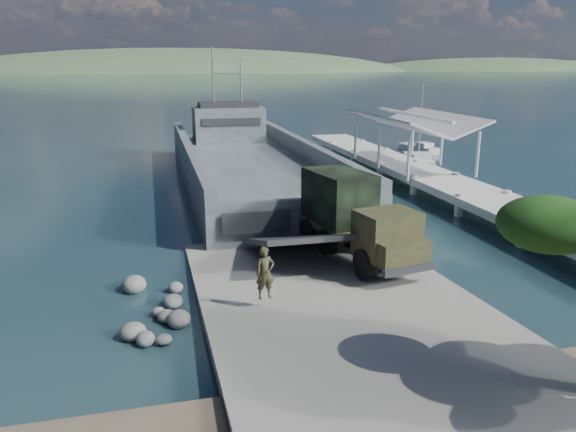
{
  "coord_description": "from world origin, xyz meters",
  "views": [
    {
      "loc": [
        -6.46,
        -19.1,
        8.94
      ],
      "look_at": [
        -0.17,
        6.0,
        1.84
      ],
      "focal_mm": 35.0,
      "sensor_mm": 36.0,
      "label": 1
    }
  ],
  "objects_px": {
    "landing_craft": "(249,172)",
    "sailboat_near": "(419,161)",
    "military_truck": "(354,216)",
    "pier": "(417,164)",
    "soldier": "(265,283)",
    "sailboat_far": "(419,149)"
  },
  "relations": [
    {
      "from": "pier",
      "to": "soldier",
      "type": "height_order",
      "value": "pier"
    },
    {
      "from": "landing_craft",
      "to": "sailboat_near",
      "type": "height_order",
      "value": "landing_craft"
    },
    {
      "from": "sailboat_far",
      "to": "landing_craft",
      "type": "bearing_deg",
      "value": -162.46
    },
    {
      "from": "military_truck",
      "to": "soldier",
      "type": "bearing_deg",
      "value": -147.03
    },
    {
      "from": "military_truck",
      "to": "sailboat_near",
      "type": "bearing_deg",
      "value": 46.63
    },
    {
      "from": "soldier",
      "to": "sailboat_far",
      "type": "height_order",
      "value": "sailboat_far"
    },
    {
      "from": "soldier",
      "to": "sailboat_near",
      "type": "distance_m",
      "value": 33.78
    },
    {
      "from": "soldier",
      "to": "military_truck",
      "type": "bearing_deg",
      "value": 34.98
    },
    {
      "from": "sailboat_near",
      "to": "soldier",
      "type": "bearing_deg",
      "value": -109.6
    },
    {
      "from": "sailboat_near",
      "to": "pier",
      "type": "bearing_deg",
      "value": -101.67
    },
    {
      "from": "military_truck",
      "to": "sailboat_near",
      "type": "xyz_separation_m",
      "value": [
        14.71,
        22.62,
        -1.88
      ]
    },
    {
      "from": "pier",
      "to": "military_truck",
      "type": "xyz_separation_m",
      "value": [
        -10.72,
        -15.09,
        0.68
      ]
    },
    {
      "from": "military_truck",
      "to": "sailboat_far",
      "type": "height_order",
      "value": "sailboat_far"
    },
    {
      "from": "landing_craft",
      "to": "sailboat_near",
      "type": "relative_size",
      "value": 5.02
    },
    {
      "from": "military_truck",
      "to": "sailboat_far",
      "type": "xyz_separation_m",
      "value": [
        18.54,
        30.05,
        -1.96
      ]
    },
    {
      "from": "landing_craft",
      "to": "soldier",
      "type": "bearing_deg",
      "value": -98.35
    },
    {
      "from": "sailboat_near",
      "to": "military_truck",
      "type": "bearing_deg",
      "value": -106.82
    },
    {
      "from": "sailboat_far",
      "to": "soldier",
      "type": "bearing_deg",
      "value": -136.09
    },
    {
      "from": "pier",
      "to": "sailboat_near",
      "type": "bearing_deg",
      "value": 62.12
    },
    {
      "from": "landing_craft",
      "to": "sailboat_far",
      "type": "bearing_deg",
      "value": 29.92
    },
    {
      "from": "pier",
      "to": "soldier",
      "type": "distance_m",
      "value": 25.35
    },
    {
      "from": "military_truck",
      "to": "sailboat_near",
      "type": "distance_m",
      "value": 27.05
    }
  ]
}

